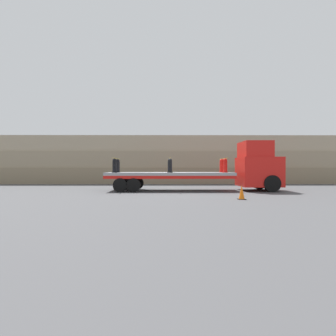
% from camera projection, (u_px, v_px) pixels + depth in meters
% --- Properties ---
extents(ground_plane, '(120.00, 120.00, 0.00)m').
position_uv_depth(ground_plane, '(170.00, 191.00, 17.89)').
color(ground_plane, '#474749').
extents(rock_cliff, '(60.00, 3.30, 4.69)m').
position_uv_depth(rock_cliff, '(169.00, 160.00, 26.41)').
color(rock_cliff, '#84755B').
rests_on(rock_cliff, ground_plane).
extents(truck_cab, '(2.62, 2.59, 3.34)m').
position_uv_depth(truck_cab, '(259.00, 167.00, 17.93)').
color(truck_cab, red).
rests_on(truck_cab, ground_plane).
extents(flatbed_trailer, '(8.53, 2.53, 1.25)m').
position_uv_depth(flatbed_trailer, '(162.00, 176.00, 17.88)').
color(flatbed_trailer, gray).
rests_on(flatbed_trailer, ground_plane).
extents(fire_hydrant_black_near_0, '(0.36, 0.49, 0.94)m').
position_uv_depth(fire_hydrant_black_near_0, '(115.00, 166.00, 17.33)').
color(fire_hydrant_black_near_0, black).
rests_on(fire_hydrant_black_near_0, flatbed_trailer).
extents(fire_hydrant_black_far_0, '(0.36, 0.49, 0.94)m').
position_uv_depth(fire_hydrant_black_far_0, '(118.00, 166.00, 18.39)').
color(fire_hydrant_black_far_0, black).
rests_on(fire_hydrant_black_far_0, flatbed_trailer).
extents(fire_hydrant_black_near_1, '(0.36, 0.49, 0.94)m').
position_uv_depth(fire_hydrant_black_near_1, '(170.00, 166.00, 17.35)').
color(fire_hydrant_black_near_1, black).
rests_on(fire_hydrant_black_near_1, flatbed_trailer).
extents(fire_hydrant_black_far_1, '(0.36, 0.49, 0.94)m').
position_uv_depth(fire_hydrant_black_far_1, '(170.00, 166.00, 18.42)').
color(fire_hydrant_black_far_1, black).
rests_on(fire_hydrant_black_far_1, flatbed_trailer).
extents(fire_hydrant_red_near_2, '(0.36, 0.49, 0.94)m').
position_uv_depth(fire_hydrant_red_near_2, '(225.00, 166.00, 17.38)').
color(fire_hydrant_red_near_2, red).
rests_on(fire_hydrant_red_near_2, flatbed_trailer).
extents(fire_hydrant_red_far_2, '(0.36, 0.49, 0.94)m').
position_uv_depth(fire_hydrant_red_far_2, '(222.00, 166.00, 18.44)').
color(fire_hydrant_red_far_2, red).
rests_on(fire_hydrant_red_far_2, flatbed_trailer).
extents(cargo_strap_rear, '(0.05, 2.62, 0.01)m').
position_uv_depth(cargo_strap_rear, '(116.00, 159.00, 17.86)').
color(cargo_strap_rear, yellow).
rests_on(cargo_strap_rear, fire_hydrant_black_near_0).
extents(cargo_strap_middle, '(0.05, 2.62, 0.01)m').
position_uv_depth(cargo_strap_middle, '(170.00, 159.00, 17.88)').
color(cargo_strap_middle, yellow).
rests_on(cargo_strap_middle, fire_hydrant_black_near_1).
extents(cargo_strap_front, '(0.05, 2.62, 0.01)m').
position_uv_depth(cargo_strap_front, '(223.00, 159.00, 17.91)').
color(cargo_strap_front, yellow).
rests_on(cargo_strap_front, fire_hydrant_red_near_2).
extents(traffic_cone, '(0.37, 0.37, 0.72)m').
position_uv_depth(traffic_cone, '(242.00, 192.00, 12.95)').
color(traffic_cone, black).
rests_on(traffic_cone, ground_plane).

